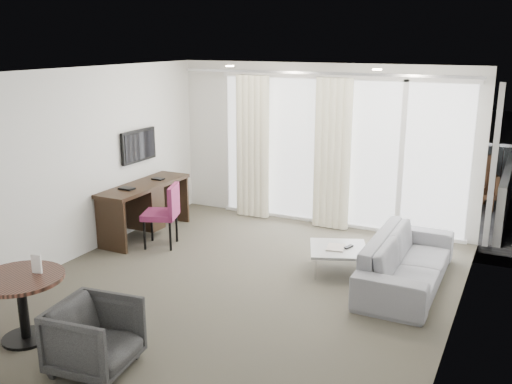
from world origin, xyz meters
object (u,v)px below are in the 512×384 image
at_px(desk_chair, 160,215).
at_px(coffee_table, 338,259).
at_px(desk, 145,210).
at_px(rattan_chair_b, 475,183).
at_px(tub_armchair, 95,337).
at_px(sofa, 407,261).
at_px(rattan_chair_a, 404,186).
at_px(round_table, 23,308).

xyz_separation_m(desk_chair, coffee_table, (2.65, 0.22, -0.30)).
height_order(desk, rattan_chair_b, rattan_chair_b).
bearing_deg(coffee_table, tub_armchair, -112.06).
bearing_deg(coffee_table, sofa, -1.19).
distance_m(desk, sofa, 4.04).
bearing_deg(sofa, rattan_chair_a, 12.92).
height_order(tub_armchair, coffee_table, tub_armchair).
bearing_deg(rattan_chair_b, round_table, -137.48).
relative_size(round_table, sofa, 0.41).
xyz_separation_m(coffee_table, rattan_chair_a, (0.16, 3.17, 0.28)).
distance_m(desk, rattan_chair_a, 4.52).
distance_m(round_table, rattan_chair_b, 7.85).
bearing_deg(desk_chair, sofa, -16.78).
relative_size(desk_chair, tub_armchair, 1.30).
distance_m(round_table, rattan_chair_a, 6.72).
relative_size(desk_chair, coffee_table, 1.28).
xyz_separation_m(desk, coffee_table, (3.15, -0.08, -0.24)).
bearing_deg(round_table, rattan_chair_b, 62.82).
relative_size(desk_chair, round_table, 1.07).
distance_m(desk, rattan_chair_b, 5.85).
bearing_deg(tub_armchair, rattan_chair_a, -19.73).
distance_m(coffee_table, rattan_chair_b, 4.11).
height_order(round_table, coffee_table, round_table).
xyz_separation_m(desk_chair, round_table, (0.35, -2.86, -0.12)).
xyz_separation_m(desk, rattan_chair_a, (3.31, 3.09, 0.04)).
distance_m(sofa, rattan_chair_b, 3.94).
bearing_deg(tub_armchair, desk, 22.77).
height_order(desk_chair, sofa, desk_chair).
distance_m(desk, desk_chair, 0.58).
distance_m(desk, tub_armchair, 3.76).
distance_m(coffee_table, sofa, 0.90).
xyz_separation_m(desk, rattan_chair_b, (4.43, 3.81, 0.05)).
height_order(desk, round_table, desk).
relative_size(coffee_table, rattan_chair_a, 0.82).
xyz_separation_m(desk_chair, sofa, (3.54, 0.20, -0.15)).
bearing_deg(desk_chair, coffee_table, -15.29).
bearing_deg(sofa, rattan_chair_b, -5.76).
xyz_separation_m(desk, round_table, (0.85, -3.17, -0.06)).
height_order(round_table, rattan_chair_b, rattan_chair_b).
xyz_separation_m(round_table, coffee_table, (2.30, 3.08, -0.18)).
height_order(desk, coffee_table, desk).
relative_size(round_table, rattan_chair_b, 0.95).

